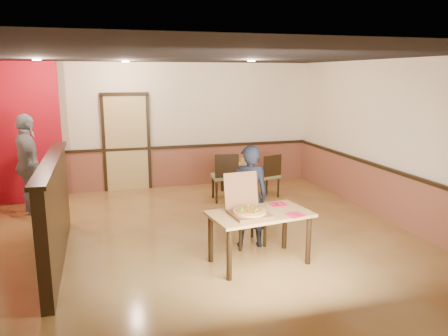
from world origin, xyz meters
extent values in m
plane|color=#B98848|center=(0.00, 0.00, 0.00)|extent=(7.00, 7.00, 0.00)
plane|color=black|center=(0.00, 0.00, 2.80)|extent=(7.00, 7.00, 0.00)
plane|color=#F6E3C0|center=(0.00, 3.50, 1.40)|extent=(7.00, 0.00, 7.00)
plane|color=#F6E3C0|center=(3.50, 0.00, 1.40)|extent=(0.00, 7.00, 7.00)
cube|color=brown|center=(0.00, 3.47, 0.45)|extent=(7.00, 0.04, 0.90)
cube|color=black|center=(0.00, 3.45, 0.92)|extent=(7.00, 0.06, 0.06)
cube|color=brown|center=(3.47, 0.00, 0.45)|extent=(0.04, 7.00, 0.90)
cube|color=black|center=(3.45, 0.00, 0.92)|extent=(0.06, 7.00, 0.06)
cube|color=tan|center=(-0.80, 3.46, 1.05)|extent=(0.90, 0.06, 2.10)
cube|color=black|center=(-2.00, -0.20, 0.70)|extent=(0.14, 3.00, 1.40)
cube|color=black|center=(-2.00, -0.20, 1.42)|extent=(0.20, 3.10, 0.05)
cube|color=#A80C1A|center=(-2.90, 3.00, 1.40)|extent=(1.60, 0.20, 2.78)
cylinder|color=#FFE2B2|center=(-2.30, 1.80, 2.78)|extent=(0.14, 0.14, 0.02)
cylinder|color=#FFE2B2|center=(-0.80, 2.50, 2.78)|extent=(0.14, 0.14, 0.02)
cylinder|color=#FFE2B2|center=(1.40, 1.50, 2.78)|extent=(0.14, 0.14, 0.02)
cube|color=tan|center=(0.65, -1.03, 0.70)|extent=(1.44, 0.95, 0.04)
cylinder|color=black|center=(0.11, -1.42, 0.34)|extent=(0.07, 0.07, 0.68)
cylinder|color=black|center=(0.02, -0.82, 0.34)|extent=(0.07, 0.07, 0.68)
cylinder|color=black|center=(1.28, -1.25, 0.34)|extent=(0.07, 0.07, 0.68)
cylinder|color=black|center=(1.20, -0.65, 0.34)|extent=(0.07, 0.07, 0.68)
cube|color=olive|center=(0.71, -0.34, 0.50)|extent=(0.56, 0.56, 0.06)
cube|color=black|center=(0.67, -0.12, 0.77)|extent=(0.48, 0.11, 0.48)
cylinder|color=black|center=(0.53, -0.58, 0.22)|extent=(0.05, 0.05, 0.43)
cylinder|color=black|center=(0.47, -0.17, 0.22)|extent=(0.05, 0.05, 0.43)
cylinder|color=black|center=(0.94, -0.52, 0.22)|extent=(0.05, 0.05, 0.43)
cylinder|color=black|center=(0.88, -0.11, 0.22)|extent=(0.05, 0.05, 0.43)
cube|color=olive|center=(1.04, 2.04, 0.50)|extent=(0.54, 0.54, 0.06)
cube|color=black|center=(1.03, 1.82, 0.77)|extent=(0.48, 0.08, 0.48)
cylinder|color=black|center=(1.27, 2.23, 0.22)|extent=(0.05, 0.05, 0.43)
cylinder|color=black|center=(1.23, 1.82, 0.22)|extent=(0.05, 0.05, 0.43)
cylinder|color=black|center=(0.86, 2.26, 0.22)|extent=(0.05, 0.05, 0.43)
cylinder|color=black|center=(0.82, 1.85, 0.22)|extent=(0.05, 0.05, 0.43)
cube|color=olive|center=(1.94, 2.04, 0.46)|extent=(0.58, 0.58, 0.06)
cube|color=black|center=(2.01, 1.84, 0.71)|extent=(0.43, 0.17, 0.44)
cylinder|color=black|center=(2.07, 2.28, 0.20)|extent=(0.04, 0.04, 0.40)
cylinder|color=black|center=(2.18, 1.92, 0.20)|extent=(0.04, 0.04, 0.40)
cylinder|color=black|center=(1.71, 2.17, 0.20)|extent=(0.04, 0.04, 0.40)
cylinder|color=black|center=(1.82, 1.80, 0.20)|extent=(0.04, 0.04, 0.40)
cube|color=tan|center=(1.49, 2.59, 0.68)|extent=(0.79, 0.79, 0.04)
cylinder|color=black|center=(1.31, 2.30, 0.33)|extent=(0.07, 0.07, 0.66)
cylinder|color=black|center=(1.20, 2.77, 0.33)|extent=(0.07, 0.07, 0.66)
cylinder|color=black|center=(1.79, 2.41, 0.33)|extent=(0.07, 0.07, 0.66)
cylinder|color=black|center=(1.67, 2.89, 0.33)|extent=(0.07, 0.07, 0.66)
imported|color=black|center=(0.72, -0.42, 0.77)|extent=(0.62, 0.46, 1.55)
imported|color=gray|center=(-2.65, 2.23, 0.92)|extent=(0.72, 1.16, 1.85)
cube|color=brown|center=(0.48, -1.11, 0.74)|extent=(0.53, 0.53, 0.04)
cube|color=brown|center=(0.46, -0.82, 1.00)|extent=(0.49, 0.14, 0.48)
cylinder|color=#D18C4C|center=(0.48, -1.11, 0.77)|extent=(0.53, 0.53, 0.03)
cube|color=red|center=(1.07, -1.26, 0.72)|extent=(0.27, 0.27, 0.01)
cylinder|color=silver|center=(1.04, -1.26, 0.73)|extent=(0.05, 0.19, 0.01)
cube|color=silver|center=(1.10, -1.26, 0.73)|extent=(0.06, 0.20, 0.00)
cube|color=red|center=(1.04, -0.75, 0.72)|extent=(0.23, 0.23, 0.01)
cylinder|color=silver|center=(1.01, -0.75, 0.73)|extent=(0.01, 0.19, 0.01)
cube|color=silver|center=(1.07, -0.75, 0.73)|extent=(0.02, 0.20, 0.00)
cylinder|color=brown|center=(1.50, 2.49, 0.77)|extent=(0.06, 0.06, 0.14)
camera|label=1|loc=(-1.35, -6.29, 2.54)|focal=35.00mm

